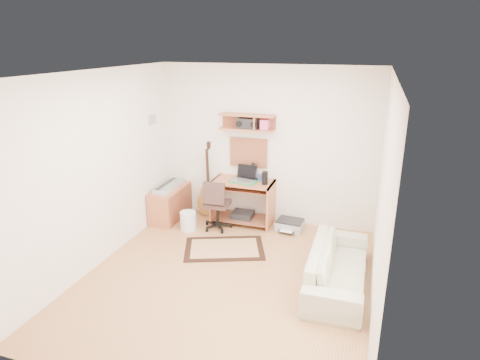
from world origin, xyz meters
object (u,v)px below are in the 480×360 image
(task_chair, at_px, (217,204))
(printer, at_px, (290,225))
(sofa, at_px, (338,260))
(cabinet, at_px, (170,203))
(desk, at_px, (243,202))

(task_chair, bearing_deg, printer, 11.84)
(printer, bearing_deg, sofa, -52.79)
(task_chair, relative_size, cabinet, 0.96)
(desk, xyz_separation_m, sofa, (1.70, -1.42, -0.04))
(task_chair, distance_m, sofa, 2.31)
(task_chair, height_order, cabinet, task_chair)
(desk, bearing_deg, sofa, -39.93)
(sofa, bearing_deg, cabinet, 67.16)
(task_chair, xyz_separation_m, cabinet, (-0.93, 0.15, -0.16))
(cabinet, distance_m, sofa, 3.21)
(task_chair, bearing_deg, sofa, -31.97)
(printer, distance_m, sofa, 1.69)
(cabinet, distance_m, printer, 2.09)
(cabinet, relative_size, sofa, 0.52)
(desk, xyz_separation_m, task_chair, (-0.33, -0.33, 0.06))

